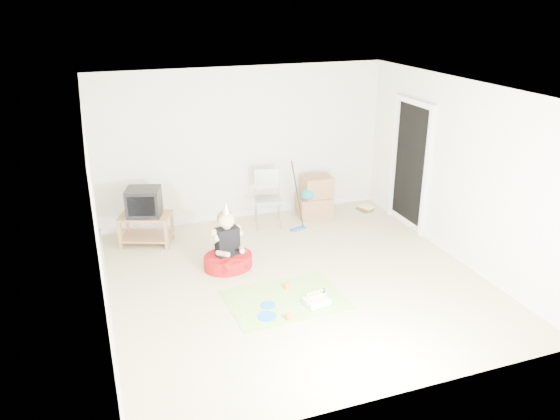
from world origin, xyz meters
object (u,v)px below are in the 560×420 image
object	(u,v)px
folding_chair	(268,199)
cardboard_boxes	(315,198)
crt_tv	(144,202)
tv_stand	(146,227)
seated_woman	(228,254)
birthday_cake	(317,302)

from	to	relation	value
folding_chair	cardboard_boxes	xyz separation A→B (m)	(0.92, 0.13, -0.13)
folding_chair	cardboard_boxes	world-z (taller)	folding_chair
crt_tv	folding_chair	world-z (taller)	folding_chair
crt_tv	folding_chair	size ratio (longest dim) A/B	0.51
crt_tv	tv_stand	bearing A→B (deg)	151.91
cardboard_boxes	folding_chair	bearing A→B (deg)	-171.97
folding_chair	cardboard_boxes	size ratio (longest dim) A/B	1.35
crt_tv	seated_woman	size ratio (longest dim) A/B	0.49
seated_woman	birthday_cake	size ratio (longest dim) A/B	3.14
tv_stand	seated_woman	bearing A→B (deg)	-51.03
crt_tv	birthday_cake	distance (m)	3.23
crt_tv	cardboard_boxes	distance (m)	2.96
seated_woman	folding_chair	bearing A→B (deg)	50.73
crt_tv	cardboard_boxes	bearing A→B (deg)	19.92
cardboard_boxes	birthday_cake	distance (m)	3.00
crt_tv	cardboard_boxes	world-z (taller)	crt_tv
cardboard_boxes	seated_woman	xyz separation A→B (m)	(-1.94, -1.38, -0.13)
tv_stand	folding_chair	size ratio (longest dim) A/B	0.91
seated_woman	birthday_cake	distance (m)	1.60
cardboard_boxes	birthday_cake	size ratio (longest dim) A/B	2.24
folding_chair	seated_woman	distance (m)	1.64
tv_stand	crt_tv	bearing A→B (deg)	-45.00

